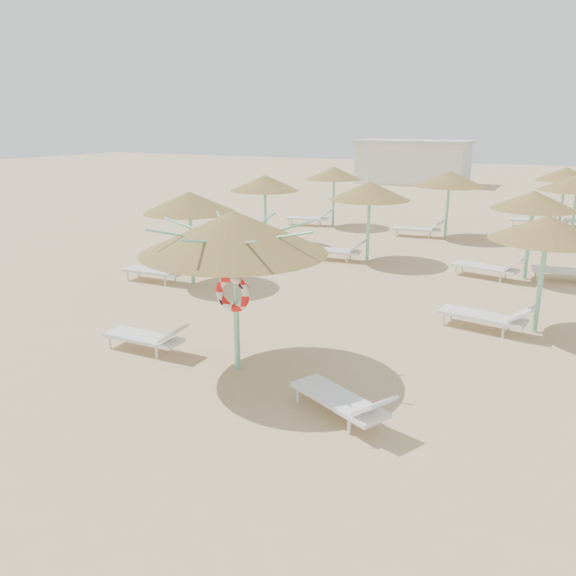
% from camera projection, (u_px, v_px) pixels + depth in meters
% --- Properties ---
extents(ground, '(120.00, 120.00, 0.00)m').
position_uv_depth(ground, '(233.00, 372.00, 10.65)').
color(ground, tan).
rests_on(ground, ground).
extents(main_palapa, '(3.41, 3.41, 3.06)m').
position_uv_depth(main_palapa, '(234.00, 233.00, 10.06)').
color(main_palapa, '#7CD7B2').
rests_on(main_palapa, ground).
extents(lounger_main_a, '(1.85, 0.60, 0.67)m').
position_uv_depth(lounger_main_a, '(148.00, 337.00, 11.53)').
color(lounger_main_a, silver).
rests_on(lounger_main_a, ground).
extents(lounger_main_b, '(1.97, 1.35, 0.70)m').
position_uv_depth(lounger_main_b, '(344.00, 400.00, 8.88)').
color(lounger_main_b, silver).
rests_on(lounger_main_b, ground).
extents(palapa_field, '(18.81, 17.38, 2.71)m').
position_uv_depth(palapa_field, '(468.00, 193.00, 18.57)').
color(palapa_field, '#7CD7B2').
rests_on(palapa_field, ground).
extents(service_hut, '(8.40, 4.40, 3.25)m').
position_uv_depth(service_hut, '(413.00, 162.00, 42.68)').
color(service_hut, silver).
rests_on(service_hut, ground).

